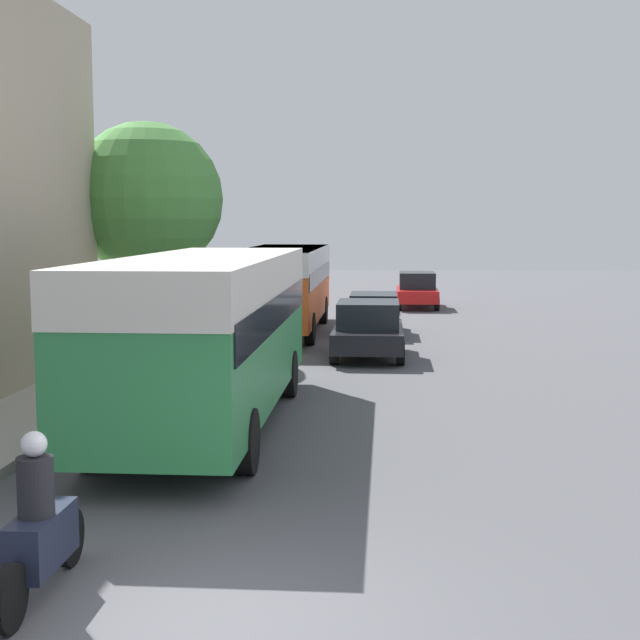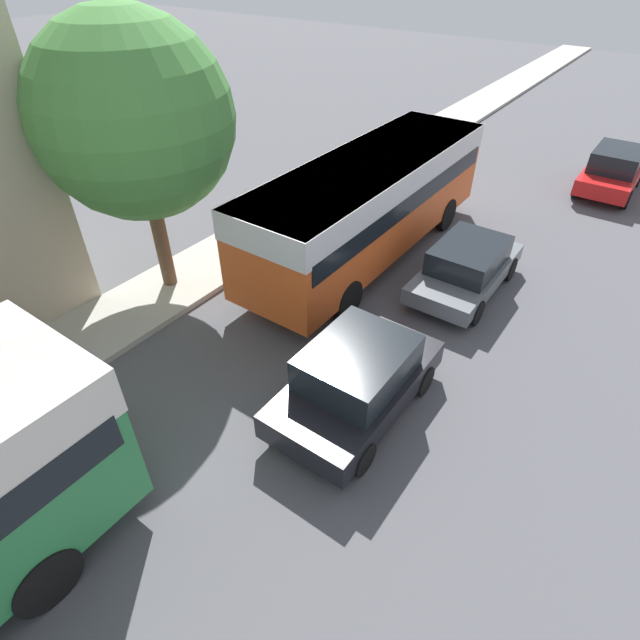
{
  "view_description": "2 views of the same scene",
  "coord_description": "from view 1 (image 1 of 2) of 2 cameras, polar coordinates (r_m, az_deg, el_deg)",
  "views": [
    {
      "loc": [
        1.64,
        -7.99,
        3.79
      ],
      "look_at": [
        -0.06,
        14.66,
        1.24
      ],
      "focal_mm": 50.0,
      "sensor_mm": 36.0,
      "label": 1
    },
    {
      "loc": [
        4.56,
        10.42,
        7.58
      ],
      "look_at": [
        0.11,
        16.61,
        1.62
      ],
      "focal_mm": 28.0,
      "sensor_mm": 36.0,
      "label": 2
    }
  ],
  "objects": [
    {
      "name": "car_far_curb",
      "position": [
        38.87,
        6.22,
        1.95
      ],
      "size": [
        1.81,
        3.84,
        1.55
      ],
      "color": "red",
      "rests_on": "ground_plane"
    },
    {
      "name": "ground_plane",
      "position": [
        8.99,
        -6.98,
        -18.58
      ],
      "size": [
        120.0,
        120.0,
        0.0
      ],
      "primitive_type": "plane",
      "color": "#515156"
    },
    {
      "name": "street_tree",
      "position": [
        26.05,
        -11.06,
        7.59
      ],
      "size": [
        4.37,
        4.37,
        6.43
      ],
      "color": "brown",
      "rests_on": "sidewalk"
    },
    {
      "name": "bus_following",
      "position": [
        29.93,
        -2.38,
        2.73
      ],
      "size": [
        2.59,
        9.23,
        2.87
      ],
      "color": "#EA5B23",
      "rests_on": "ground_plane"
    },
    {
      "name": "car_distant",
      "position": [
        24.56,
        3.1,
        -0.58
      ],
      "size": [
        1.97,
        3.81,
        1.57
      ],
      "color": "black",
      "rests_on": "ground_plane"
    },
    {
      "name": "pedestrian_near_curb",
      "position": [
        22.41,
        -12.53,
        -0.91
      ],
      "size": [
        0.32,
        0.32,
        1.63
      ],
      "color": "#232838",
      "rests_on": "sidewalk"
    },
    {
      "name": "bus_lead",
      "position": [
        16.28,
        -7.28,
        0.18
      ],
      "size": [
        2.65,
        9.58,
        3.15
      ],
      "color": "#2D8447",
      "rests_on": "ground_plane"
    },
    {
      "name": "car_crossing",
      "position": [
        29.76,
        3.44,
        0.47
      ],
      "size": [
        1.81,
        3.89,
        1.36
      ],
      "color": "slate",
      "rests_on": "ground_plane"
    },
    {
      "name": "motorcycle_behind_lead",
      "position": [
        9.59,
        -17.51,
        -12.8
      ],
      "size": [
        0.39,
        2.24,
        1.73
      ],
      "color": "#1E2338",
      "rests_on": "ground_plane"
    }
  ]
}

